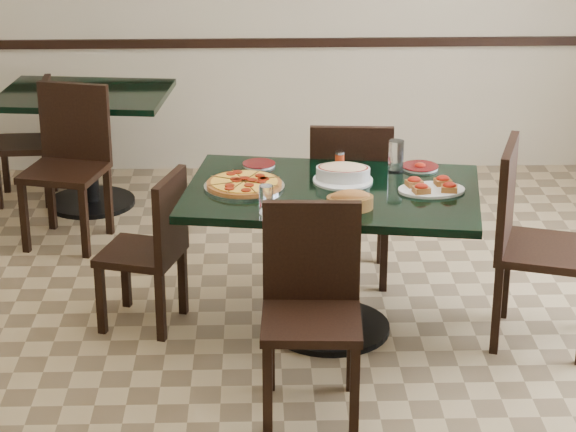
{
  "coord_description": "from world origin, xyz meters",
  "views": [
    {
      "loc": [
        -0.24,
        -4.78,
        2.58
      ],
      "look_at": [
        -0.1,
        0.0,
        0.71
      ],
      "focal_mm": 70.0,
      "sensor_mm": 36.0,
      "label": 1
    }
  ],
  "objects_px": {
    "chair_right": "(529,233)",
    "back_chair_left": "(34,135)",
    "chair_near": "(311,297)",
    "pepperoni_pizza": "(244,184)",
    "main_table": "(332,225)",
    "back_chair_near": "(69,155)",
    "chair_left": "(154,244)",
    "back_table": "(86,127)",
    "chair_far": "(350,194)",
    "lasagna_casserole": "(343,172)",
    "bread_basket": "(350,201)",
    "bruschetta_platter": "(432,187)"
  },
  "relations": [
    {
      "from": "chair_right",
      "to": "back_chair_near",
      "type": "xyz_separation_m",
      "value": [
        -2.39,
        1.37,
        -0.04
      ]
    },
    {
      "from": "chair_near",
      "to": "lasagna_casserole",
      "type": "bearing_deg",
      "value": 79.11
    },
    {
      "from": "back_chair_left",
      "to": "back_chair_near",
      "type": "bearing_deg",
      "value": 23.97
    },
    {
      "from": "main_table",
      "to": "back_table",
      "type": "relative_size",
      "value": 1.36
    },
    {
      "from": "chair_far",
      "to": "back_chair_near",
      "type": "bearing_deg",
      "value": -19.71
    },
    {
      "from": "chair_far",
      "to": "back_chair_near",
      "type": "xyz_separation_m",
      "value": [
        -1.59,
        0.69,
        0.0
      ]
    },
    {
      "from": "main_table",
      "to": "back_chair_left",
      "type": "distance_m",
      "value": 2.63
    },
    {
      "from": "chair_left",
      "to": "back_chair_left",
      "type": "xyz_separation_m",
      "value": [
        -0.92,
        1.83,
        -0.0
      ]
    },
    {
      "from": "main_table",
      "to": "back_table",
      "type": "bearing_deg",
      "value": 137.28
    },
    {
      "from": "pepperoni_pizza",
      "to": "bruschetta_platter",
      "type": "bearing_deg",
      "value": -5.11
    },
    {
      "from": "chair_right",
      "to": "bread_basket",
      "type": "relative_size",
      "value": 4.3
    },
    {
      "from": "chair_far",
      "to": "pepperoni_pizza",
      "type": "distance_m",
      "value": 0.81
    },
    {
      "from": "main_table",
      "to": "back_chair_near",
      "type": "xyz_separation_m",
      "value": [
        -1.46,
        1.26,
        -0.05
      ]
    },
    {
      "from": "chair_left",
      "to": "back_chair_near",
      "type": "height_order",
      "value": "back_chair_near"
    },
    {
      "from": "chair_right",
      "to": "back_chair_left",
      "type": "relative_size",
      "value": 1.24
    },
    {
      "from": "back_table",
      "to": "lasagna_casserole",
      "type": "relative_size",
      "value": 3.8
    },
    {
      "from": "back_chair_left",
      "to": "chair_right",
      "type": "bearing_deg",
      "value": 50.54
    },
    {
      "from": "back_chair_left",
      "to": "back_table",
      "type": "bearing_deg",
      "value": 70.35
    },
    {
      "from": "chair_far",
      "to": "bread_basket",
      "type": "height_order",
      "value": "chair_far"
    },
    {
      "from": "main_table",
      "to": "lasagna_casserole",
      "type": "height_order",
      "value": "lasagna_casserole"
    },
    {
      "from": "lasagna_casserole",
      "to": "back_chair_left",
      "type": "bearing_deg",
      "value": 142.25
    },
    {
      "from": "chair_near",
      "to": "lasagna_casserole",
      "type": "relative_size",
      "value": 3.1
    },
    {
      "from": "lasagna_casserole",
      "to": "bruschetta_platter",
      "type": "relative_size",
      "value": 0.88
    },
    {
      "from": "back_table",
      "to": "chair_right",
      "type": "bearing_deg",
      "value": -32.66
    },
    {
      "from": "back_chair_left",
      "to": "bread_basket",
      "type": "bearing_deg",
      "value": 37.42
    },
    {
      "from": "chair_near",
      "to": "bruschetta_platter",
      "type": "height_order",
      "value": "chair_near"
    },
    {
      "from": "back_table",
      "to": "back_chair_left",
      "type": "relative_size",
      "value": 1.4
    },
    {
      "from": "back_table",
      "to": "chair_far",
      "type": "distance_m",
      "value": 2.0
    },
    {
      "from": "back_table",
      "to": "bread_basket",
      "type": "bearing_deg",
      "value": -47.94
    },
    {
      "from": "chair_near",
      "to": "chair_right",
      "type": "bearing_deg",
      "value": 31.04
    },
    {
      "from": "chair_near",
      "to": "pepperoni_pizza",
      "type": "relative_size",
      "value": 2.33
    },
    {
      "from": "pepperoni_pizza",
      "to": "back_table",
      "type": "bearing_deg",
      "value": 119.65
    },
    {
      "from": "chair_left",
      "to": "lasagna_casserole",
      "type": "height_order",
      "value": "lasagna_casserole"
    },
    {
      "from": "pepperoni_pizza",
      "to": "bruschetta_platter",
      "type": "xyz_separation_m",
      "value": [
        0.89,
        -0.08,
        0.01
      ]
    },
    {
      "from": "chair_near",
      "to": "chair_right",
      "type": "relative_size",
      "value": 0.92
    },
    {
      "from": "chair_near",
      "to": "chair_left",
      "type": "height_order",
      "value": "chair_near"
    },
    {
      "from": "bread_basket",
      "to": "back_chair_near",
      "type": "bearing_deg",
      "value": 128.89
    },
    {
      "from": "pepperoni_pizza",
      "to": "lasagna_casserole",
      "type": "relative_size",
      "value": 1.33
    },
    {
      "from": "back_chair_near",
      "to": "bread_basket",
      "type": "height_order",
      "value": "back_chair_near"
    },
    {
      "from": "back_table",
      "to": "chair_far",
      "type": "relative_size",
      "value": 1.21
    },
    {
      "from": "back_chair_left",
      "to": "pepperoni_pizza",
      "type": "xyz_separation_m",
      "value": [
        1.37,
        -1.89,
        0.33
      ]
    },
    {
      "from": "pepperoni_pizza",
      "to": "chair_left",
      "type": "bearing_deg",
      "value": 173.03
    },
    {
      "from": "back_chair_near",
      "to": "lasagna_casserole",
      "type": "bearing_deg",
      "value": -22.72
    },
    {
      "from": "chair_left",
      "to": "pepperoni_pizza",
      "type": "bearing_deg",
      "value": 99.79
    },
    {
      "from": "back_table",
      "to": "chair_right",
      "type": "height_order",
      "value": "chair_right"
    },
    {
      "from": "chair_far",
      "to": "chair_left",
      "type": "bearing_deg",
      "value": 29.28
    },
    {
      "from": "back_chair_near",
      "to": "bruschetta_platter",
      "type": "bearing_deg",
      "value": -19.61
    },
    {
      "from": "chair_near",
      "to": "back_chair_near",
      "type": "xyz_separation_m",
      "value": [
        -1.32,
        1.94,
        0.01
      ]
    },
    {
      "from": "main_table",
      "to": "pepperoni_pizza",
      "type": "height_order",
      "value": "pepperoni_pizza"
    },
    {
      "from": "back_chair_near",
      "to": "back_chair_left",
      "type": "relative_size",
      "value": 1.16
    }
  ]
}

